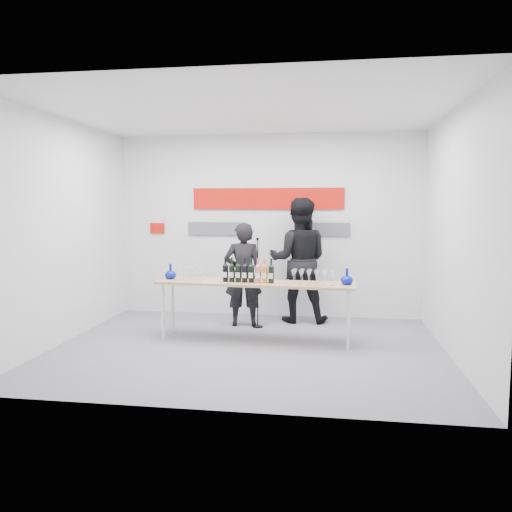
# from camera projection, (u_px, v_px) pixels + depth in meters

# --- Properties ---
(ground) EXTENTS (5.00, 5.00, 0.00)m
(ground) POSITION_uv_depth(u_px,v_px,m) (248.00, 348.00, 6.45)
(ground) COLOR slate
(ground) RESTS_ON ground
(back_wall) EXTENTS (5.00, 0.04, 3.00)m
(back_wall) POSITION_uv_depth(u_px,v_px,m) (268.00, 226.00, 8.27)
(back_wall) COLOR silver
(back_wall) RESTS_ON ground
(signage) EXTENTS (3.38, 0.02, 0.79)m
(signage) POSITION_uv_depth(u_px,v_px,m) (264.00, 207.00, 8.21)
(signage) COLOR #BD1108
(signage) RESTS_ON back_wall
(tasting_table) EXTENTS (2.72, 0.70, 0.81)m
(tasting_table) POSITION_uv_depth(u_px,v_px,m) (255.00, 286.00, 6.74)
(tasting_table) COLOR tan
(tasting_table) RESTS_ON ground
(wine_bottles) EXTENTS (0.71, 0.12, 0.33)m
(wine_bottles) POSITION_uv_depth(u_px,v_px,m) (248.00, 270.00, 6.68)
(wine_bottles) COLOR black
(wine_bottles) RESTS_ON tasting_table
(decanter_left) EXTENTS (0.16, 0.16, 0.21)m
(decanter_left) POSITION_uv_depth(u_px,v_px,m) (171.00, 271.00, 7.01)
(decanter_left) COLOR #07138D
(decanter_left) RESTS_ON tasting_table
(decanter_right) EXTENTS (0.16, 0.16, 0.21)m
(decanter_right) POSITION_uv_depth(u_px,v_px,m) (347.00, 276.00, 6.50)
(decanter_right) COLOR #07138D
(decanter_right) RESTS_ON tasting_table
(glasses_left) EXTENTS (0.37, 0.24, 0.18)m
(glasses_left) POSITION_uv_depth(u_px,v_px,m) (191.00, 273.00, 6.91)
(glasses_left) COLOR silver
(glasses_left) RESTS_ON tasting_table
(glasses_right) EXTENTS (0.56, 0.25, 0.18)m
(glasses_right) POSITION_uv_depth(u_px,v_px,m) (311.00, 277.00, 6.56)
(glasses_right) COLOR silver
(glasses_right) RESTS_ON tasting_table
(presenter_left) EXTENTS (0.63, 0.46, 1.58)m
(presenter_left) POSITION_uv_depth(u_px,v_px,m) (243.00, 274.00, 7.58)
(presenter_left) COLOR black
(presenter_left) RESTS_ON ground
(presenter_right) EXTENTS (0.96, 0.75, 1.96)m
(presenter_right) POSITION_uv_depth(u_px,v_px,m) (299.00, 260.00, 7.86)
(presenter_right) COLOR black
(presenter_right) RESTS_ON ground
(mic_stand) EXTENTS (0.16, 0.16, 1.36)m
(mic_stand) POSITION_uv_depth(u_px,v_px,m) (258.00, 300.00, 7.51)
(mic_stand) COLOR black
(mic_stand) RESTS_ON ground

